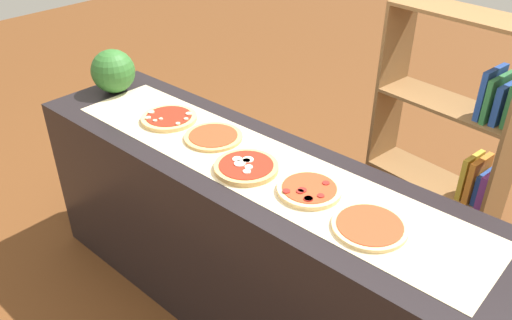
# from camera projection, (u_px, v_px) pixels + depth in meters

# --- Properties ---
(ground_plane) EXTENTS (12.00, 12.00, 0.00)m
(ground_plane) POSITION_uv_depth(u_px,v_px,m) (256.00, 310.00, 2.70)
(ground_plane) COLOR brown
(counter) EXTENTS (2.48, 0.62, 0.91)m
(counter) POSITION_uv_depth(u_px,v_px,m) (256.00, 244.00, 2.46)
(counter) COLOR black
(counter) RESTS_ON ground_plane
(parchment_paper) EXTENTS (2.06, 0.42, 0.00)m
(parchment_paper) POSITION_uv_depth(u_px,v_px,m) (256.00, 164.00, 2.22)
(parchment_paper) COLOR beige
(parchment_paper) RESTS_ON counter
(pizza_mushroom_0) EXTENTS (0.28, 0.28, 0.03)m
(pizza_mushroom_0) POSITION_uv_depth(u_px,v_px,m) (169.00, 118.00, 2.56)
(pizza_mushroom_0) COLOR #DBB26B
(pizza_mushroom_0) RESTS_ON parchment_paper
(pizza_plain_1) EXTENTS (0.27, 0.27, 0.02)m
(pizza_plain_1) POSITION_uv_depth(u_px,v_px,m) (213.00, 137.00, 2.40)
(pizza_plain_1) COLOR tan
(pizza_plain_1) RESTS_ON parchment_paper
(pizza_mozzarella_2) EXTENTS (0.27, 0.27, 0.03)m
(pizza_mozzarella_2) POSITION_uv_depth(u_px,v_px,m) (246.00, 167.00, 2.17)
(pizza_mozzarella_2) COLOR tan
(pizza_mozzarella_2) RESTS_ON parchment_paper
(pizza_pepperoni_3) EXTENTS (0.26, 0.26, 0.03)m
(pizza_pepperoni_3) POSITION_uv_depth(u_px,v_px,m) (309.00, 190.00, 2.03)
(pizza_pepperoni_3) COLOR #E5C17F
(pizza_pepperoni_3) RESTS_ON parchment_paper
(pizza_plain_4) EXTENTS (0.27, 0.27, 0.02)m
(pizza_plain_4) POSITION_uv_depth(u_px,v_px,m) (370.00, 226.00, 1.84)
(pizza_plain_4) COLOR #E5C17F
(pizza_plain_4) RESTS_ON parchment_paper
(watermelon) EXTENTS (0.24, 0.24, 0.24)m
(watermelon) POSITION_uv_depth(u_px,v_px,m) (113.00, 71.00, 2.80)
(watermelon) COLOR #2D6628
(watermelon) RESTS_ON counter
(bookshelf) EXTENTS (0.76, 0.36, 1.41)m
(bookshelf) POSITION_uv_depth(u_px,v_px,m) (453.00, 160.00, 2.74)
(bookshelf) COLOR brown
(bookshelf) RESTS_ON ground_plane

